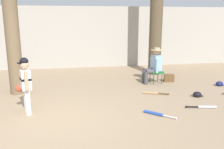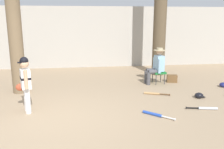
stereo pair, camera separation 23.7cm
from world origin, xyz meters
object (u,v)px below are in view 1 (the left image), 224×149
Objects in this scene: tree_behind_spectator at (156,26)px; bat_blue_youth at (156,114)px; young_ballplayer at (25,82)px; folding_stool at (156,72)px; batting_helmet_black at (197,94)px; seated_spectator at (154,65)px; bat_aluminum_silver at (205,107)px; bat_wood_tan at (153,93)px; batting_helmet_navy at (219,84)px; handbag_beside_stool at (169,78)px.

tree_behind_spectator is 7.54× the size of bat_blue_youth.
tree_behind_spectator is at bearing 38.69° from young_ballplayer.
folding_stool is 1.54× the size of batting_helmet_black.
bat_blue_youth is at bearing -108.02° from seated_spectator.
bat_blue_youth is at bearing -171.26° from bat_aluminum_silver.
bat_blue_youth is (-1.39, -4.05, -1.84)m from tree_behind_spectator.
seated_spectator is (3.76, 2.06, -0.10)m from young_ballplayer.
seated_spectator is at bearing 100.27° from bat_aluminum_silver.
seated_spectator is 1.39m from bat_wood_tan.
bat_wood_tan is at bearing -169.05° from batting_helmet_navy.
tree_behind_spectator is 3.13m from batting_helmet_navy.
batting_helmet_navy is 0.99× the size of batting_helmet_black.
young_ballplayer is 1.09× the size of seated_spectator.
folding_stool reaches higher than batting_helmet_black.
tree_behind_spectator is 3.79× the size of seated_spectator.
young_ballplayer is (-4.28, -3.43, -1.13)m from tree_behind_spectator.
handbag_beside_stool is at bearing -86.17° from tree_behind_spectator.
seated_spectator is 2.89m from bat_blue_youth.
young_ballplayer reaches higher than bat_wood_tan.
folding_stool is (3.86, 2.07, -0.38)m from young_ballplayer.
bat_wood_tan is at bearing -110.39° from tree_behind_spectator.
bat_wood_tan is at bearing -129.26° from handbag_beside_stool.
bat_aluminum_silver is (0.35, -2.49, -0.33)m from folding_stool.
seated_spectator is 1.88m from batting_helmet_black.
handbag_beside_stool is at bearing 50.74° from bat_wood_tan.
batting_helmet_navy is (2.01, -0.71, -0.57)m from seated_spectator.
folding_stool reaches higher than bat_wood_tan.
folding_stool is 0.29m from seated_spectator.
bat_aluminum_silver is at bearing -79.73° from seated_spectator.
seated_spectator is (-0.52, -1.36, -1.24)m from tree_behind_spectator.
tree_behind_spectator is 3.49× the size of young_ballplayer.
bat_aluminum_silver is at bearing -91.03° from tree_behind_spectator.
seated_spectator reaches higher than handbag_beside_stool.
young_ballplayer is 3.84× the size of handbag_beside_stool.
folding_stool is at bearing 5.35° from seated_spectator.
seated_spectator is at bearing -174.65° from folding_stool.
bat_blue_youth is 1.90m from batting_helmet_black.
young_ballplayer is at bearing -153.84° from handbag_beside_stool.
bat_aluminum_silver is at bearing -131.42° from batting_helmet_navy.
folding_stool is 0.56m from handbag_beside_stool.
bat_blue_youth and bat_wood_tan have the same top height.
tree_behind_spectator is at bearing 69.61° from bat_wood_tan.
batting_helmet_navy is at bearing -20.56° from folding_stool.
young_ballplayer is 4.55m from batting_helmet_black.
young_ballplayer reaches higher than batting_helmet_black.
bat_aluminum_silver is at bearing 8.74° from bat_blue_youth.
batting_helmet_black is (0.62, -1.65, -0.29)m from folding_stool.
batting_helmet_navy is at bearing -54.21° from tree_behind_spectator.
folding_stool is 0.59× the size of bat_aluminum_silver.
folding_stool reaches higher than batting_helmet_navy.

